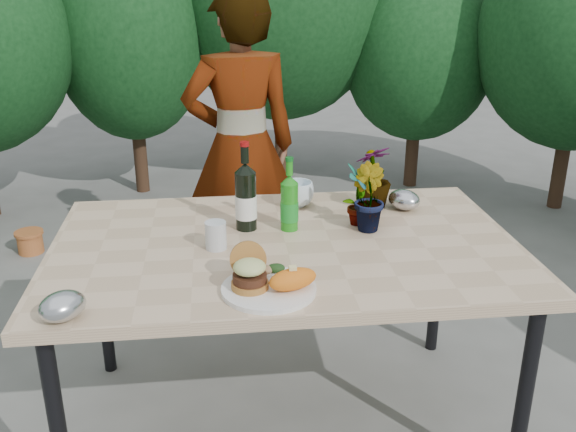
{
  "coord_description": "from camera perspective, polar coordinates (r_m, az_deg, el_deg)",
  "views": [
    {
      "loc": [
        -0.22,
        -2.01,
        1.65
      ],
      "look_at": [
        0.0,
        -0.08,
        0.88
      ],
      "focal_mm": 40.0,
      "sensor_mm": 36.0,
      "label": 1
    }
  ],
  "objects": [
    {
      "name": "foil_packet_right",
      "position": [
        2.54,
        10.27,
        1.44
      ],
      "size": [
        0.16,
        0.17,
        0.08
      ],
      "primitive_type": "ellipsoid",
      "rotation": [
        0.0,
        0.0,
        2.18
      ],
      "color": "#BBBCC2",
      "rests_on": "patio_table"
    },
    {
      "name": "grilled_veg",
      "position": [
        1.97,
        -1.46,
        -4.7
      ],
      "size": [
        0.08,
        0.05,
        0.03
      ],
      "color": "olive",
      "rests_on": "dinner_plate"
    },
    {
      "name": "person",
      "position": [
        3.24,
        -4.21,
        6.09
      ],
      "size": [
        0.62,
        0.45,
        1.57
      ],
      "primitive_type": "imported",
      "rotation": [
        0.0,
        0.0,
        3.27
      ],
      "color": "#A06450",
      "rests_on": "ground"
    },
    {
      "name": "shrub_hedge",
      "position": [
        3.89,
        -0.44,
        14.4
      ],
      "size": [
        6.73,
        5.25,
        2.29
      ],
      "color": "#382316",
      "rests_on": "ground"
    },
    {
      "name": "sparkling_water",
      "position": [
        2.28,
        0.12,
        1.11
      ],
      "size": [
        0.07,
        0.07,
        0.27
      ],
      "rotation": [
        0.0,
        0.0,
        -0.34
      ],
      "color": "#1D8618",
      "rests_on": "patio_table"
    },
    {
      "name": "terracotta_pot",
      "position": [
        4.2,
        -21.95,
        -2.12
      ],
      "size": [
        0.17,
        0.17,
        0.14
      ],
      "color": "#B5602E",
      "rests_on": "ground"
    },
    {
      "name": "dinner_plate",
      "position": [
        1.89,
        -1.72,
        -6.51
      ],
      "size": [
        0.28,
        0.28,
        0.01
      ],
      "primitive_type": "cylinder",
      "color": "white",
      "rests_on": "patio_table"
    },
    {
      "name": "seedling_left",
      "position": [
        2.33,
        6.19,
        1.86
      ],
      "size": [
        0.13,
        0.15,
        0.23
      ],
      "primitive_type": "imported",
      "rotation": [
        0.0,
        0.0,
        1.07
      ],
      "color": "#235F20",
      "rests_on": "patio_table"
    },
    {
      "name": "ground",
      "position": [
        2.61,
        -0.21,
        -17.63
      ],
      "size": [
        80.0,
        80.0,
        0.0
      ],
      "primitive_type": "plane",
      "color": "#61605C",
      "rests_on": "ground"
    },
    {
      "name": "wine_bottle",
      "position": [
        2.29,
        -3.77,
        1.64
      ],
      "size": [
        0.08,
        0.08,
        0.32
      ],
      "rotation": [
        0.0,
        0.0,
        -0.17
      ],
      "color": "black",
      "rests_on": "patio_table"
    },
    {
      "name": "seedling_mid",
      "position": [
        2.3,
        7.06,
        1.64
      ],
      "size": [
        0.14,
        0.16,
        0.24
      ],
      "primitive_type": "imported",
      "rotation": [
        0.0,
        0.0,
        1.91
      ],
      "color": "#285C1F",
      "rests_on": "patio_table"
    },
    {
      "name": "sweet_potato",
      "position": [
        1.86,
        0.42,
        -5.64
      ],
      "size": [
        0.17,
        0.12,
        0.06
      ],
      "primitive_type": "ellipsoid",
      "rotation": [
        0.0,
        0.0,
        0.35
      ],
      "color": "orange",
      "rests_on": "dinner_plate"
    },
    {
      "name": "patio_table",
      "position": [
        2.23,
        -0.24,
        -3.72
      ],
      "size": [
        1.6,
        1.0,
        0.75
      ],
      "color": "tan",
      "rests_on": "ground"
    },
    {
      "name": "blue_bowl",
      "position": [
        2.53,
        0.87,
        1.98
      ],
      "size": [
        0.13,
        0.13,
        0.1
      ],
      "primitive_type": "imported",
      "rotation": [
        0.0,
        0.0,
        0.06
      ],
      "color": "white",
      "rests_on": "patio_table"
    },
    {
      "name": "foil_packet_left",
      "position": [
        1.84,
        -19.43,
        -7.56
      ],
      "size": [
        0.17,
        0.17,
        0.08
      ],
      "primitive_type": "ellipsoid",
      "rotation": [
        0.0,
        0.0,
        0.8
      ],
      "color": "#B5B8BC",
      "rests_on": "patio_table"
    },
    {
      "name": "plastic_cup",
      "position": [
        2.16,
        -6.43,
        -1.72
      ],
      "size": [
        0.07,
        0.07,
        0.09
      ],
      "primitive_type": "cylinder",
      "color": "silver",
      "rests_on": "patio_table"
    },
    {
      "name": "burger_stack",
      "position": [
        1.88,
        -3.46,
        -4.89
      ],
      "size": [
        0.11,
        0.16,
        0.11
      ],
      "color": "#B7722D",
      "rests_on": "dinner_plate"
    },
    {
      "name": "seedling_right",
      "position": [
        2.52,
        7.6,
        3.49
      ],
      "size": [
        0.19,
        0.19,
        0.25
      ],
      "primitive_type": "imported",
      "rotation": [
        0.0,
        0.0,
        3.62
      ],
      "color": "#286121",
      "rests_on": "patio_table"
    }
  ]
}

